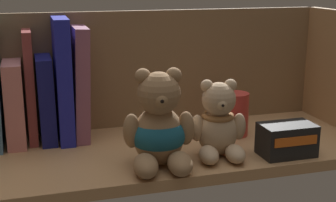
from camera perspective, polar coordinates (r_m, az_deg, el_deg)
name	(u,v)px	position (r cm, az deg, el deg)	size (l,w,h in cm)	color
shelf_board	(165,152)	(91.17, -0.36, -6.06)	(76.09, 28.94, 2.00)	tan
shelf_back_panel	(145,74)	(101.81, -2.72, 3.27)	(78.49, 1.20, 26.27)	olive
book_3	(15,102)	(96.24, -17.70, -0.08)	(3.42, 13.14, 15.83)	#CC7A7A
book_4	(30,86)	(95.55, -16.02, 1.68)	(1.65, 9.76, 21.44)	brown
book_5	(46,98)	(96.15, -14.27, 0.37)	(2.90, 12.47, 16.53)	navy
book_6	(62,79)	(95.50, -12.40, 2.61)	(2.82, 14.02, 23.73)	#1D23A5
book_7	(79,82)	(95.96, -10.44, 2.21)	(2.68, 12.83, 21.91)	#8D526E
teddy_bear_larger	(159,129)	(80.26, -1.06, -3.27)	(12.35, 13.08, 16.71)	#93704C
teddy_bear_smaller	(219,124)	(85.19, 6.00, -2.75)	(10.25, 10.64, 13.82)	tan
pillar_candle	(235,114)	(97.23, 7.91, -1.55)	(5.45, 5.45, 8.67)	#C63833
small_product_box	(287,140)	(88.61, 13.88, -4.46)	(9.60, 6.13, 5.77)	black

